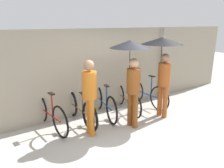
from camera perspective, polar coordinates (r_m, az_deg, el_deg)
ground_plane at (r=4.88m, az=8.60°, el=-14.95°), size 30.00×30.00×0.00m
back_wall at (r=6.11m, az=-4.32°, el=3.35°), size 10.97×0.12×2.34m
parked_bicycle_0 at (r=5.45m, az=-16.02°, el=-7.39°), size 0.44×1.82×1.07m
parked_bicycle_1 at (r=5.61m, az=-8.43°, el=-6.43°), size 0.44×1.80×1.02m
parked_bicycle_2 at (r=5.96m, az=-2.08°, el=-4.84°), size 0.53×1.81×0.97m
parked_bicycle_3 at (r=6.33m, az=3.89°, el=-3.86°), size 0.53×1.73×1.01m
parked_bicycle_4 at (r=6.76m, az=9.00°, el=-2.43°), size 0.44×1.78×1.02m
pedestrian_leading at (r=4.79m, az=-5.85°, el=-2.16°), size 0.32×0.32×1.72m
pedestrian_center at (r=5.09m, az=5.07°, el=6.05°), size 0.96×0.96×2.10m
pedestrian_trailing at (r=5.80m, az=13.11°, el=7.60°), size 1.07×1.07×2.12m
awning_pole at (r=7.42m, az=12.89°, el=5.17°), size 0.07×0.07×2.33m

